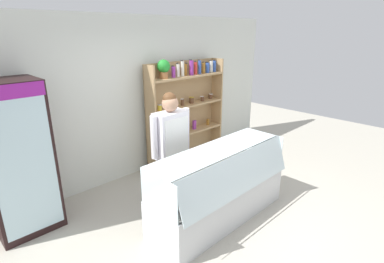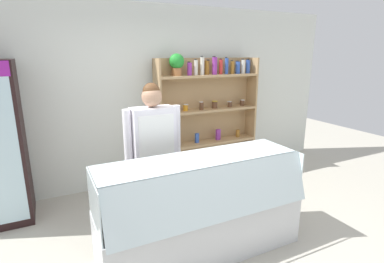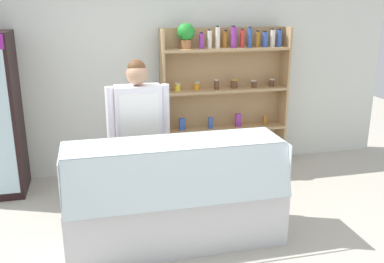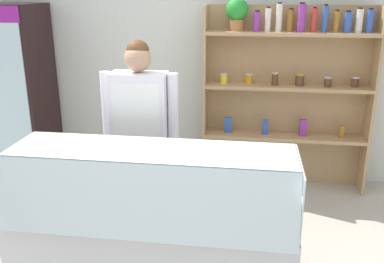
% 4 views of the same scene
% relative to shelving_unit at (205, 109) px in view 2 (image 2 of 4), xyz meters
% --- Properties ---
extents(ground_plane, '(12.00, 12.00, 0.00)m').
position_rel_shelving_unit_xyz_m(ground_plane, '(-0.89, -1.83, -1.12)').
color(ground_plane, '#B7B2A3').
extents(back_wall, '(6.80, 0.10, 2.70)m').
position_rel_shelving_unit_xyz_m(back_wall, '(-0.89, 0.26, 0.23)').
color(back_wall, silver).
rests_on(back_wall, ground).
extents(shelving_unit, '(1.72, 0.29, 1.99)m').
position_rel_shelving_unit_xyz_m(shelving_unit, '(0.00, 0.00, 0.00)').
color(shelving_unit, tan).
rests_on(shelving_unit, ground).
extents(deli_display_case, '(2.05, 0.73, 1.01)m').
position_rel_shelving_unit_xyz_m(deli_display_case, '(-1.01, -1.77, -0.81)').
color(deli_display_case, silver).
rests_on(deli_display_case, ground).
extents(shop_clerk, '(0.66, 0.25, 1.69)m').
position_rel_shelving_unit_xyz_m(shop_clerk, '(-1.25, -1.09, -0.12)').
color(shop_clerk, '#383D51').
rests_on(shop_clerk, ground).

